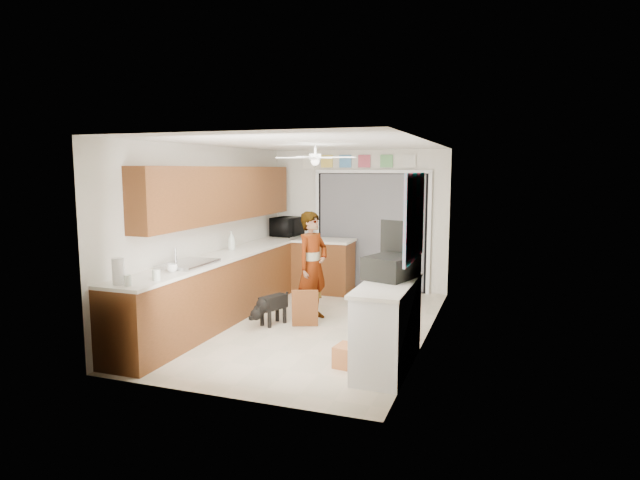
% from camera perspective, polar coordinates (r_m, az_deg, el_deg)
% --- Properties ---
extents(floor, '(5.00, 5.00, 0.00)m').
position_cam_1_polar(floor, '(7.55, -1.02, -9.06)').
color(floor, '#B8AE94').
rests_on(floor, ground).
extents(ceiling, '(5.00, 5.00, 0.00)m').
position_cam_1_polar(ceiling, '(7.24, -1.07, 10.24)').
color(ceiling, white).
rests_on(ceiling, ground).
extents(wall_back, '(3.20, 0.00, 3.20)m').
position_cam_1_polar(wall_back, '(9.66, 4.15, 2.14)').
color(wall_back, beige).
rests_on(wall_back, ground).
extents(wall_front, '(3.20, 0.00, 3.20)m').
position_cam_1_polar(wall_front, '(5.06, -11.01, -2.97)').
color(wall_front, beige).
rests_on(wall_front, ground).
extents(wall_left, '(0.00, 5.00, 5.00)m').
position_cam_1_polar(wall_left, '(7.99, -11.86, 0.86)').
color(wall_left, beige).
rests_on(wall_left, ground).
extents(wall_right, '(0.00, 5.00, 5.00)m').
position_cam_1_polar(wall_right, '(6.90, 11.50, -0.17)').
color(wall_right, beige).
rests_on(wall_right, ground).
extents(left_base_cabinets, '(0.60, 4.80, 0.90)m').
position_cam_1_polar(left_base_cabinets, '(7.97, -9.85, -4.94)').
color(left_base_cabinets, brown).
rests_on(left_base_cabinets, floor).
extents(left_countertop, '(0.62, 4.80, 0.04)m').
position_cam_1_polar(left_countertop, '(7.88, -9.86, -1.61)').
color(left_countertop, white).
rests_on(left_countertop, left_base_cabinets).
extents(upper_cabinets, '(0.32, 4.00, 0.80)m').
position_cam_1_polar(upper_cabinets, '(8.04, -10.25, 4.87)').
color(upper_cabinets, brown).
rests_on(upper_cabinets, wall_left).
extents(sink_basin, '(0.50, 0.76, 0.06)m').
position_cam_1_polar(sink_basin, '(7.03, -13.85, -2.53)').
color(sink_basin, silver).
rests_on(sink_basin, left_countertop).
extents(faucet, '(0.03, 0.03, 0.22)m').
position_cam_1_polar(faucet, '(7.12, -15.15, -1.68)').
color(faucet, silver).
rests_on(faucet, left_countertop).
extents(peninsula_base, '(1.00, 0.60, 0.90)m').
position_cam_1_polar(peninsula_base, '(9.44, 0.37, -2.87)').
color(peninsula_base, brown).
rests_on(peninsula_base, floor).
extents(peninsula_top, '(1.04, 0.64, 0.04)m').
position_cam_1_polar(peninsula_top, '(9.37, 0.37, -0.04)').
color(peninsula_top, white).
rests_on(peninsula_top, peninsula_base).
extents(back_opening_recess, '(2.00, 0.06, 2.10)m').
position_cam_1_polar(back_opening_recess, '(9.59, 5.53, 0.88)').
color(back_opening_recess, black).
rests_on(back_opening_recess, wall_back).
extents(curtain_panel, '(1.90, 0.03, 2.05)m').
position_cam_1_polar(curtain_panel, '(9.55, 5.47, 0.86)').
color(curtain_panel, slate).
rests_on(curtain_panel, wall_back).
extents(door_trim_left, '(0.06, 0.04, 2.10)m').
position_cam_1_polar(door_trim_left, '(9.86, -0.28, 1.10)').
color(door_trim_left, white).
rests_on(door_trim_left, wall_back).
extents(door_trim_right, '(0.06, 0.04, 2.10)m').
position_cam_1_polar(door_trim_right, '(9.37, 11.55, 0.61)').
color(door_trim_right, white).
rests_on(door_trim_right, wall_back).
extents(door_trim_head, '(2.10, 0.04, 0.06)m').
position_cam_1_polar(door_trim_head, '(9.50, 5.57, 7.29)').
color(door_trim_head, white).
rests_on(door_trim_head, wall_back).
extents(header_frame_0, '(0.22, 0.02, 0.22)m').
position_cam_1_polar(header_frame_0, '(9.77, 0.73, 8.38)').
color(header_frame_0, '#ECCD4E').
rests_on(header_frame_0, wall_back).
extents(header_frame_1, '(0.22, 0.02, 0.22)m').
position_cam_1_polar(header_frame_1, '(9.66, 2.71, 8.39)').
color(header_frame_1, '#4A8AC6').
rests_on(header_frame_1, wall_back).
extents(header_frame_2, '(0.22, 0.02, 0.22)m').
position_cam_1_polar(header_frame_2, '(9.56, 4.74, 8.38)').
color(header_frame_2, '#B84558').
rests_on(header_frame_2, wall_back).
extents(header_frame_3, '(0.22, 0.02, 0.22)m').
position_cam_1_polar(header_frame_3, '(9.47, 7.11, 8.35)').
color(header_frame_3, '#5EA460').
rests_on(header_frame_3, wall_back).
extents(header_frame_4, '(0.22, 0.02, 0.22)m').
position_cam_1_polar(header_frame_4, '(9.39, 9.52, 8.31)').
color(header_frame_4, silver).
rests_on(header_frame_4, wall_back).
extents(route66_sign, '(0.22, 0.02, 0.26)m').
position_cam_1_polar(route66_sign, '(9.88, -1.22, 8.37)').
color(route66_sign, silver).
rests_on(route66_sign, wall_back).
extents(right_counter_base, '(0.50, 1.40, 0.90)m').
position_cam_1_polar(right_counter_base, '(5.96, 7.24, -9.20)').
color(right_counter_base, white).
rests_on(right_counter_base, floor).
extents(right_counter_top, '(0.54, 1.44, 0.04)m').
position_cam_1_polar(right_counter_top, '(5.84, 7.22, -4.77)').
color(right_counter_top, white).
rests_on(right_counter_top, right_counter_base).
extents(abstract_painting, '(0.03, 1.15, 0.95)m').
position_cam_1_polar(abstract_painting, '(5.88, 10.04, 2.46)').
color(abstract_painting, '#E45489').
rests_on(abstract_painting, wall_right).
extents(ceiling_fan, '(1.14, 1.14, 0.24)m').
position_cam_1_polar(ceiling_fan, '(7.43, -0.52, 8.79)').
color(ceiling_fan, white).
rests_on(ceiling_fan, ceiling).
extents(microwave, '(0.49, 0.66, 0.34)m').
position_cam_1_polar(microwave, '(9.86, -3.47, 1.44)').
color(microwave, black).
rests_on(microwave, left_countertop).
extents(soap_bottle, '(0.13, 0.13, 0.29)m').
position_cam_1_polar(soap_bottle, '(8.23, -9.42, -0.04)').
color(soap_bottle, silver).
rests_on(soap_bottle, left_countertop).
extents(cup, '(0.15, 0.15, 0.10)m').
position_cam_1_polar(cup, '(6.63, -15.51, -2.90)').
color(cup, white).
rests_on(cup, left_countertop).
extents(jar_a, '(0.09, 0.09, 0.12)m').
position_cam_1_polar(jar_a, '(6.19, -17.06, -3.58)').
color(jar_a, silver).
rests_on(jar_a, left_countertop).
extents(jar_b, '(0.09, 0.09, 0.12)m').
position_cam_1_polar(jar_b, '(5.99, -19.84, -4.09)').
color(jar_b, silver).
rests_on(jar_b, left_countertop).
extents(paper_towel_roll, '(0.14, 0.14, 0.28)m').
position_cam_1_polar(paper_towel_roll, '(6.08, -20.71, -3.16)').
color(paper_towel_roll, white).
rests_on(paper_towel_roll, left_countertop).
extents(suitcase, '(0.61, 0.71, 0.26)m').
position_cam_1_polar(suitcase, '(6.07, 7.60, -2.87)').
color(suitcase, black).
rests_on(suitcase, right_counter_top).
extents(suitcase_rim, '(0.59, 0.68, 0.02)m').
position_cam_1_polar(suitcase_rim, '(6.09, 7.58, -3.89)').
color(suitcase_rim, yellow).
rests_on(suitcase_rim, suitcase).
extents(suitcase_lid, '(0.41, 0.15, 0.50)m').
position_cam_1_polar(suitcase_lid, '(6.31, 8.18, -0.19)').
color(suitcase_lid, black).
rests_on(suitcase_lid, suitcase).
extents(cardboard_box, '(0.42, 0.34, 0.24)m').
position_cam_1_polar(cardboard_box, '(6.00, 3.54, -12.34)').
color(cardboard_box, '#9A5030').
rests_on(cardboard_box, floor).
extents(navy_crate, '(0.40, 0.36, 0.20)m').
position_cam_1_polar(navy_crate, '(6.15, 3.94, -12.05)').
color(navy_crate, '#141E32').
rests_on(navy_crate, floor).
extents(cabinet_door_panel, '(0.39, 0.26, 0.54)m').
position_cam_1_polar(cabinet_door_panel, '(7.37, -1.61, -7.29)').
color(cabinet_door_panel, brown).
rests_on(cabinet_door_panel, floor).
extents(man, '(0.55, 0.67, 1.57)m').
position_cam_1_polar(man, '(7.69, -0.80, -2.76)').
color(man, white).
rests_on(man, floor).
extents(dog, '(0.45, 0.64, 0.46)m').
position_cam_1_polar(dog, '(7.55, -5.00, -7.27)').
color(dog, black).
rests_on(dog, floor).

